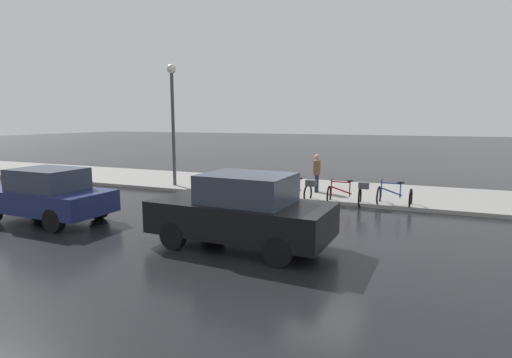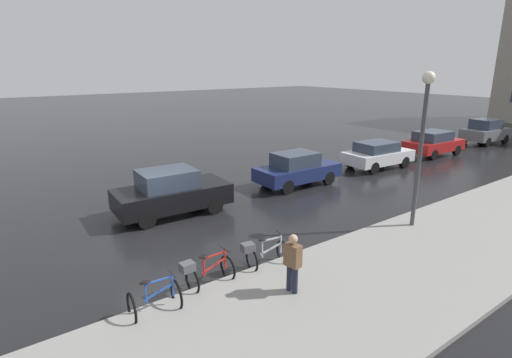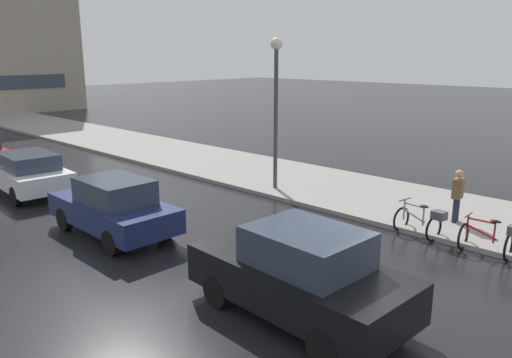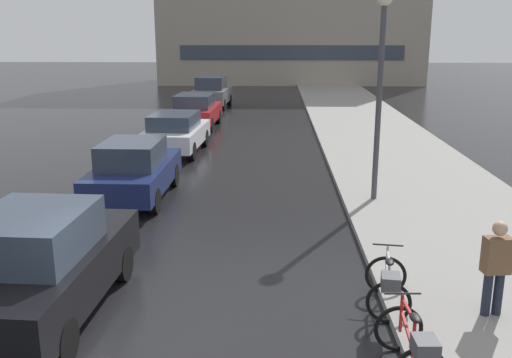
{
  "view_description": "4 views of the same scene",
  "coord_description": "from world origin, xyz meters",
  "px_view_note": "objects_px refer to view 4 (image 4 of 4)",
  "views": [
    {
      "loc": [
        -10.17,
        -2.55,
        3.0
      ],
      "look_at": [
        0.01,
        1.72,
        1.34
      ],
      "focal_mm": 28.0,
      "sensor_mm": 36.0,
      "label": 1
    },
    {
      "loc": [
        11.64,
        -4.53,
        5.5
      ],
      "look_at": [
        0.01,
        3.92,
        1.37
      ],
      "focal_mm": 28.0,
      "sensor_mm": 36.0,
      "label": 2
    },
    {
      "loc": [
        -8.5,
        -3.93,
        4.76
      ],
      "look_at": [
        0.68,
        4.82,
        1.58
      ],
      "focal_mm": 35.0,
      "sensor_mm": 36.0,
      "label": 3
    },
    {
      "loc": [
        1.79,
        -6.79,
        4.41
      ],
      "look_at": [
        1.47,
        3.57,
        1.66
      ],
      "focal_mm": 40.0,
      "sensor_mm": 36.0,
      "label": 4
    }
  ],
  "objects_px": {
    "car_grey": "(212,92)",
    "pedestrian": "(496,267)",
    "bicycle_third": "(388,285)",
    "car_black": "(39,264)",
    "car_white": "(175,132)",
    "streetlamp": "(381,65)",
    "bicycle_second": "(412,346)",
    "car_navy": "(134,170)",
    "car_red": "(195,110)"
  },
  "relations": [
    {
      "from": "car_grey",
      "to": "pedestrian",
      "type": "bearing_deg",
      "value": -74.23
    },
    {
      "from": "bicycle_third",
      "to": "pedestrian",
      "type": "bearing_deg",
      "value": -9.94
    },
    {
      "from": "car_black",
      "to": "car_white",
      "type": "bearing_deg",
      "value": 89.65
    },
    {
      "from": "streetlamp",
      "to": "car_grey",
      "type": "bearing_deg",
      "value": 108.6
    },
    {
      "from": "bicycle_second",
      "to": "bicycle_third",
      "type": "relative_size",
      "value": 1.01
    },
    {
      "from": "car_black",
      "to": "pedestrian",
      "type": "relative_size",
      "value": 2.64
    },
    {
      "from": "pedestrian",
      "to": "car_white",
      "type": "bearing_deg",
      "value": 119.55
    },
    {
      "from": "pedestrian",
      "to": "streetlamp",
      "type": "distance_m",
      "value": 6.74
    },
    {
      "from": "streetlamp",
      "to": "bicycle_second",
      "type": "bearing_deg",
      "value": -96.06
    },
    {
      "from": "bicycle_third",
      "to": "car_navy",
      "type": "height_order",
      "value": "car_navy"
    },
    {
      "from": "car_black",
      "to": "car_navy",
      "type": "bearing_deg",
      "value": 90.43
    },
    {
      "from": "bicycle_third",
      "to": "car_red",
      "type": "height_order",
      "value": "car_red"
    },
    {
      "from": "bicycle_third",
      "to": "car_grey",
      "type": "xyz_separation_m",
      "value": [
        -5.36,
        24.14,
        0.39
      ]
    },
    {
      "from": "car_white",
      "to": "car_grey",
      "type": "distance_m",
      "value": 12.21
    },
    {
      "from": "car_grey",
      "to": "streetlamp",
      "type": "relative_size",
      "value": 0.72
    },
    {
      "from": "bicycle_third",
      "to": "car_black",
      "type": "relative_size",
      "value": 0.32
    },
    {
      "from": "car_navy",
      "to": "car_grey",
      "type": "distance_m",
      "value": 18.0
    },
    {
      "from": "car_grey",
      "to": "pedestrian",
      "type": "xyz_separation_m",
      "value": [
        6.89,
        -24.4,
        0.06
      ]
    },
    {
      "from": "car_black",
      "to": "car_navy",
      "type": "xyz_separation_m",
      "value": [
        -0.05,
        6.37,
        -0.07
      ]
    },
    {
      "from": "car_red",
      "to": "car_grey",
      "type": "relative_size",
      "value": 1.04
    },
    {
      "from": "car_navy",
      "to": "car_red",
      "type": "distance_m",
      "value": 11.28
    },
    {
      "from": "bicycle_second",
      "to": "car_navy",
      "type": "bearing_deg",
      "value": 124.54
    },
    {
      "from": "bicycle_third",
      "to": "car_black",
      "type": "distance_m",
      "value": 5.47
    },
    {
      "from": "car_white",
      "to": "streetlamp",
      "type": "bearing_deg",
      "value": -44.4
    },
    {
      "from": "car_grey",
      "to": "pedestrian",
      "type": "height_order",
      "value": "car_grey"
    },
    {
      "from": "car_black",
      "to": "car_red",
      "type": "relative_size",
      "value": 1.09
    },
    {
      "from": "car_red",
      "to": "pedestrian",
      "type": "height_order",
      "value": "pedestrian"
    },
    {
      "from": "pedestrian",
      "to": "streetlamp",
      "type": "height_order",
      "value": "streetlamp"
    },
    {
      "from": "car_navy",
      "to": "car_red",
      "type": "bearing_deg",
      "value": 89.43
    },
    {
      "from": "bicycle_second",
      "to": "pedestrian",
      "type": "distance_m",
      "value": 2.24
    },
    {
      "from": "car_black",
      "to": "car_red",
      "type": "height_order",
      "value": "car_black"
    },
    {
      "from": "streetlamp",
      "to": "car_black",
      "type": "bearing_deg",
      "value": -135.48
    },
    {
      "from": "car_navy",
      "to": "streetlamp",
      "type": "bearing_deg",
      "value": -2.19
    },
    {
      "from": "car_white",
      "to": "car_red",
      "type": "distance_m",
      "value": 5.49
    },
    {
      "from": "car_black",
      "to": "pedestrian",
      "type": "height_order",
      "value": "car_black"
    },
    {
      "from": "car_black",
      "to": "car_grey",
      "type": "relative_size",
      "value": 1.13
    },
    {
      "from": "bicycle_second",
      "to": "car_black",
      "type": "relative_size",
      "value": 0.32
    },
    {
      "from": "bicycle_second",
      "to": "streetlamp",
      "type": "distance_m",
      "value": 8.32
    },
    {
      "from": "bicycle_third",
      "to": "car_grey",
      "type": "relative_size",
      "value": 0.36
    },
    {
      "from": "bicycle_third",
      "to": "car_grey",
      "type": "distance_m",
      "value": 24.73
    },
    {
      "from": "car_black",
      "to": "pedestrian",
      "type": "xyz_separation_m",
      "value": [
        6.99,
        -0.03,
        0.07
      ]
    },
    {
      "from": "car_navy",
      "to": "car_red",
      "type": "xyz_separation_m",
      "value": [
        0.11,
        11.28,
        0.0
      ]
    },
    {
      "from": "car_navy",
      "to": "car_white",
      "type": "relative_size",
      "value": 1.02
    },
    {
      "from": "car_black",
      "to": "car_grey",
      "type": "distance_m",
      "value": 24.37
    },
    {
      "from": "car_grey",
      "to": "pedestrian",
      "type": "distance_m",
      "value": 25.36
    },
    {
      "from": "car_navy",
      "to": "car_red",
      "type": "relative_size",
      "value": 1.03
    },
    {
      "from": "bicycle_second",
      "to": "streetlamp",
      "type": "relative_size",
      "value": 0.26
    },
    {
      "from": "car_navy",
      "to": "car_grey",
      "type": "bearing_deg",
      "value": 89.55
    },
    {
      "from": "car_red",
      "to": "car_navy",
      "type": "bearing_deg",
      "value": -90.57
    },
    {
      "from": "car_black",
      "to": "car_navy",
      "type": "distance_m",
      "value": 6.37
    }
  ]
}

